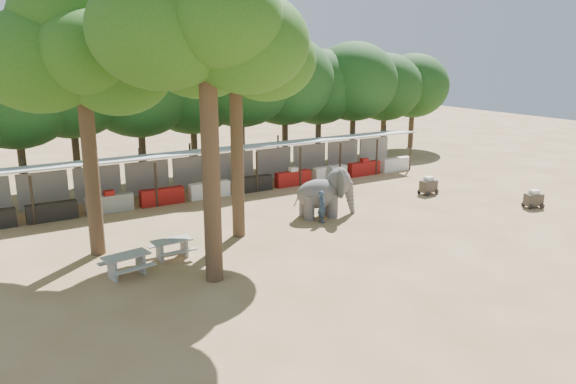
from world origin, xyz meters
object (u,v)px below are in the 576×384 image
yard_tree_center (200,18)px  picnic_table_far (172,246)px  yard_tree_back (230,41)px  cart_front (534,199)px  cart_back (428,186)px  handler (322,207)px  picnic_table_near (126,262)px  yard_tree_left (76,50)px  elephant (326,192)px

yard_tree_center → picnic_table_far: size_ratio=7.43×
yard_tree_center → yard_tree_back: yard_tree_center is taller
yard_tree_center → cart_front: 20.58m
yard_tree_back → cart_back: (12.93, 0.78, -8.03)m
handler → picnic_table_near: size_ratio=0.83×
yard_tree_left → cart_front: (21.63, -5.21, -7.73)m
handler → cart_front: bearing=-100.7°
yard_tree_center → picnic_table_near: size_ratio=6.33×
handler → picnic_table_near: handler is taller
yard_tree_back → picnic_table_far: yard_tree_back is taller
yard_tree_back → picnic_table_far: size_ratio=7.01×
picnic_table_far → picnic_table_near: bearing=-159.2°
cart_front → elephant: bearing=173.8°
elephant → cart_front: size_ratio=2.92×
yard_tree_back → picnic_table_far: 8.83m
yard_tree_back → elephant: size_ratio=3.44×
yard_tree_back → cart_front: 18.09m
yard_tree_back → handler: bearing=-5.8°
handler → cart_back: size_ratio=1.42×
picnic_table_near → yard_tree_center: bearing=-45.1°
yard_tree_left → picnic_table_near: bearing=-81.4°
cart_front → yard_tree_left: bearing=-176.1°
handler → yard_tree_back: bearing=92.2°
yard_tree_left → yard_tree_back: 6.09m
elephant → cart_back: bearing=16.2°
yard_tree_center → elephant: 12.29m
picnic_table_near → cart_front: 21.25m
yard_tree_left → yard_tree_center: 5.92m
yard_tree_back → picnic_table_far: (-3.43, -1.31, -8.03)m
handler → cart_back: 8.52m
yard_tree_center → picnic_table_near: bearing=144.3°
yard_tree_left → cart_back: (18.93, -0.22, -7.69)m
picnic_table_near → cart_front: size_ratio=1.68×
yard_tree_center → cart_back: bearing=16.7°
picnic_table_near → cart_back: (18.44, 2.98, -0.03)m
yard_tree_back → cart_back: bearing=3.5°
yard_tree_center → cart_front: (18.63, -0.21, -8.73)m
yard_tree_center → cart_front: yard_tree_center is taller
picnic_table_far → cart_front: cart_front is taller
cart_front → cart_back: 5.68m
yard_tree_center → handler: 11.82m
yard_tree_left → yard_tree_center: yard_tree_center is taller
elephant → picnic_table_near: size_ratio=1.74×
yard_tree_center → picnic_table_far: yard_tree_center is taller
yard_tree_center → elephant: (8.28, 4.32, -7.98)m
yard_tree_back → handler: yard_tree_back is taller
elephant → yard_tree_center: bearing=-139.7°
yard_tree_left → elephant: yard_tree_left is taller
cart_front → picnic_table_far: bearing=-171.2°
elephant → cart_front: 11.32m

